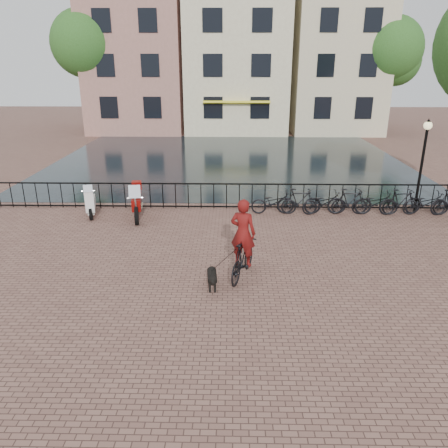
{
  "coord_description": "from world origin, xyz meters",
  "views": [
    {
      "loc": [
        0.22,
        -8.36,
        5.42
      ],
      "look_at": [
        0.0,
        3.0,
        1.2
      ],
      "focal_mm": 35.0,
      "sensor_mm": 36.0,
      "label": 1
    }
  ],
  "objects_px": {
    "motorcycle": "(136,198)",
    "scooter": "(90,197)",
    "lamp_post": "(424,151)",
    "dog": "(212,278)",
    "cyclist": "(243,244)"
  },
  "relations": [
    {
      "from": "dog",
      "to": "scooter",
      "type": "height_order",
      "value": "scooter"
    },
    {
      "from": "scooter",
      "to": "motorcycle",
      "type": "bearing_deg",
      "value": -21.58
    },
    {
      "from": "lamp_post",
      "to": "motorcycle",
      "type": "height_order",
      "value": "lamp_post"
    },
    {
      "from": "lamp_post",
      "to": "motorcycle",
      "type": "distance_m",
      "value": 10.64
    },
    {
      "from": "cyclist",
      "to": "scooter",
      "type": "relative_size",
      "value": 1.66
    },
    {
      "from": "cyclist",
      "to": "motorcycle",
      "type": "bearing_deg",
      "value": -32.29
    },
    {
      "from": "motorcycle",
      "to": "dog",
      "type": "bearing_deg",
      "value": -70.62
    },
    {
      "from": "cyclist",
      "to": "dog",
      "type": "xyz_separation_m",
      "value": [
        -0.78,
        -0.66,
        -0.68
      ]
    },
    {
      "from": "dog",
      "to": "motorcycle",
      "type": "xyz_separation_m",
      "value": [
        -3.02,
        5.41,
        0.46
      ]
    },
    {
      "from": "dog",
      "to": "motorcycle",
      "type": "distance_m",
      "value": 6.21
    },
    {
      "from": "lamp_post",
      "to": "cyclist",
      "type": "xyz_separation_m",
      "value": [
        -6.69,
        -5.45,
        -1.41
      ]
    },
    {
      "from": "cyclist",
      "to": "dog",
      "type": "relative_size",
      "value": 2.9
    },
    {
      "from": "motorcycle",
      "to": "scooter",
      "type": "distance_m",
      "value": 1.8
    },
    {
      "from": "cyclist",
      "to": "scooter",
      "type": "bearing_deg",
      "value": -22.62
    },
    {
      "from": "motorcycle",
      "to": "lamp_post",
      "type": "bearing_deg",
      "value": -6.02
    }
  ]
}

